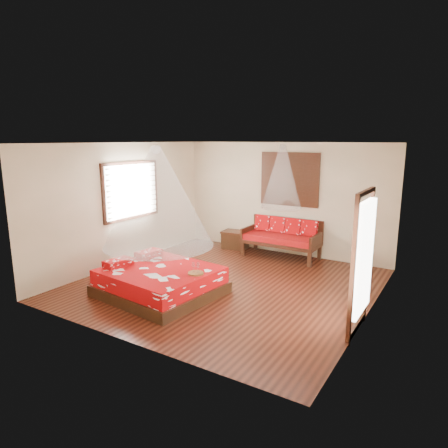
{
  "coord_description": "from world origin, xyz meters",
  "views": [
    {
      "loc": [
        3.98,
        -6.52,
        2.88
      ],
      "look_at": [
        -0.27,
        0.35,
        1.15
      ],
      "focal_mm": 32.0,
      "sensor_mm": 36.0,
      "label": 1
    }
  ],
  "objects": [
    {
      "name": "shutter_panel",
      "position": [
        0.17,
        2.72,
        1.9
      ],
      "size": [
        1.52,
        0.06,
        1.32
      ],
      "color": "black",
      "rests_on": "wall_back"
    },
    {
      "name": "window_left",
      "position": [
        -2.71,
        0.2,
        1.7
      ],
      "size": [
        0.1,
        1.74,
        1.34
      ],
      "color": "black",
      "rests_on": "wall_left"
    },
    {
      "name": "wine_tray",
      "position": [
        -0.04,
        -0.99,
        0.56
      ],
      "size": [
        0.29,
        0.29,
        0.23
      ],
      "rotation": [
        0.0,
        0.0,
        0.19
      ],
      "color": "brown",
      "rests_on": "bed"
    },
    {
      "name": "daybed",
      "position": [
        0.17,
        2.38,
        0.52
      ],
      "size": [
        1.87,
        0.83,
        0.96
      ],
      "color": "black",
      "rests_on": "floor"
    },
    {
      "name": "mosquito_net_main",
      "position": [
        -0.79,
        -1.1,
        1.85
      ],
      "size": [
        2.01,
        2.01,
        1.8
      ],
      "primitive_type": "cone",
      "color": "white",
      "rests_on": "ceiling"
    },
    {
      "name": "room",
      "position": [
        0.0,
        0.0,
        1.4
      ],
      "size": [
        5.54,
        5.54,
        2.84
      ],
      "color": "black",
      "rests_on": "ground"
    },
    {
      "name": "glazed_door",
      "position": [
        2.72,
        -0.6,
        1.07
      ],
      "size": [
        0.08,
        1.02,
        2.16
      ],
      "color": "black",
      "rests_on": "floor"
    },
    {
      "name": "mosquito_net_daybed",
      "position": [
        0.17,
        2.25,
        2.0
      ],
      "size": [
        0.96,
        0.96,
        1.5
      ],
      "primitive_type": "cone",
      "color": "white",
      "rests_on": "ceiling"
    },
    {
      "name": "bed",
      "position": [
        -0.81,
        -1.09,
        0.25
      ],
      "size": [
        2.2,
        2.03,
        0.63
      ],
      "rotation": [
        0.0,
        0.0,
        -0.11
      ],
      "color": "black",
      "rests_on": "floor"
    },
    {
      "name": "storage_chest",
      "position": [
        -1.22,
        2.45,
        0.24
      ],
      "size": [
        0.72,
        0.56,
        0.47
      ],
      "rotation": [
        0.0,
        0.0,
        0.11
      ],
      "color": "black",
      "rests_on": "floor"
    }
  ]
}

